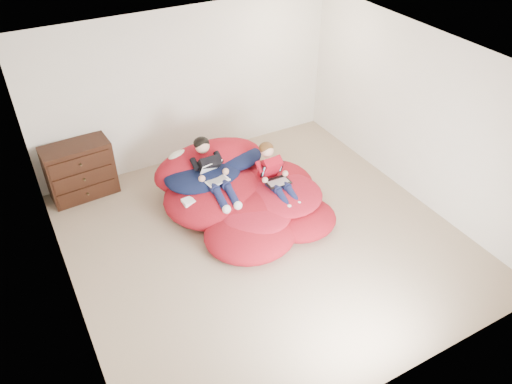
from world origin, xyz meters
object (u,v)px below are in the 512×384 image
dresser (80,170)px  older_boy (211,169)px  beanbag_pile (240,194)px  laptop_white (214,175)px  laptop_black (275,176)px  younger_boy (274,172)px

dresser → older_boy: older_boy is taller
beanbag_pile → laptop_white: beanbag_pile is taller
older_boy → laptop_black: (0.78, -0.46, -0.11)m
beanbag_pile → dresser: bearing=142.7°
laptop_white → younger_boy: bearing=-23.5°
beanbag_pile → younger_boy: 0.61m
beanbag_pile → older_boy: older_boy is taller
dresser → beanbag_pile: bearing=-37.3°
dresser → laptop_white: 2.08m
laptop_black → older_boy: bearing=149.6°
older_boy → younger_boy: (0.78, -0.42, -0.05)m
younger_boy → beanbag_pile: bearing=157.3°
beanbag_pile → older_boy: size_ratio=2.13×
younger_boy → laptop_white: (-0.78, 0.34, 0.01)m
dresser → beanbag_pile: dresser is taller
laptop_white → beanbag_pile: bearing=-24.7°
younger_boy → laptop_black: (0.00, -0.03, -0.06)m
dresser → older_boy: (1.60, -1.23, 0.23)m
dresser → younger_boy: younger_boy is taller
older_boy → laptop_black: size_ratio=3.18×
beanbag_pile → laptop_white: (-0.33, 0.15, 0.36)m
older_boy → laptop_black: older_boy is taller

